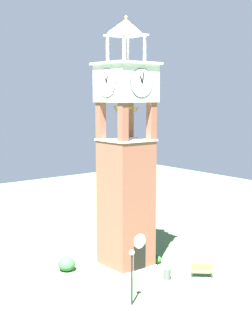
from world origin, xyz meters
name	(u,v)px	position (x,y,z in m)	size (l,w,h in m)	color
ground	(126,268)	(0.00, 0.00, 0.00)	(80.00, 80.00, 0.00)	#517547
clock_tower	(126,169)	(0.00, 0.00, 7.79)	(3.84, 3.84, 18.94)	brown
park_bench	(202,271)	(3.20, -4.91, 0.48)	(1.47, 1.41, 0.95)	brown
lamp_post	(132,266)	(-3.83, -5.36, 2.55)	(0.36, 0.36, 3.65)	black
trash_bin	(167,274)	(0.89, -3.67, 0.40)	(0.52, 0.52, 0.80)	#4C4C51
shrub_near_entry	(156,259)	(2.58, -0.67, 0.32)	(0.78, 0.78, 0.64)	#336638
shrub_left_of_tower	(67,264)	(-3.91, 2.38, 0.53)	(1.29, 1.29, 1.05)	#336638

